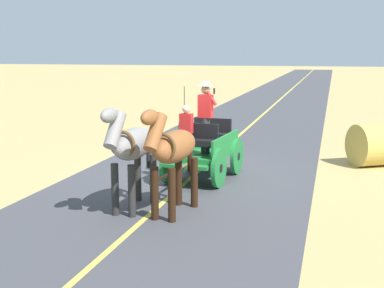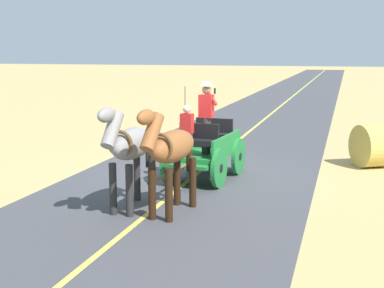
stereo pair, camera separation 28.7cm
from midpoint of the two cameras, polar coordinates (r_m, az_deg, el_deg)
name	(u,v)px [view 1 (the left image)]	position (r m, az deg, el deg)	size (l,w,h in m)	color
ground_plane	(196,174)	(14.15, -0.20, -3.26)	(200.00, 200.00, 0.00)	tan
road_surface	(196,174)	(14.15, -0.20, -3.24)	(6.20, 160.00, 0.01)	#424247
road_centre_stripe	(196,174)	(14.15, -0.20, -3.22)	(0.12, 160.00, 0.00)	#DBCC4C
horse_drawn_carriage	(203,148)	(13.47, 0.59, -0.39)	(1.65, 4.52, 2.50)	#1E7233
horse_near_side	(173,150)	(10.45, -2.87, -0.61)	(0.78, 2.15, 2.21)	brown
horse_off_side	(132,147)	(10.83, -7.21, -0.29)	(0.66, 2.13, 2.21)	gray
hay_bale	(373,145)	(15.90, 18.35, -0.09)	(1.20, 1.20, 1.10)	gold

